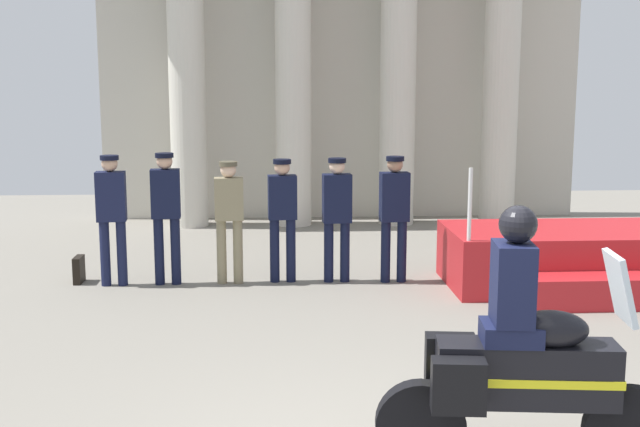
% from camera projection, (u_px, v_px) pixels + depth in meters
% --- Properties ---
extents(colonnade_backdrop, '(9.32, 1.51, 6.33)m').
position_uv_depth(colonnade_backdrop, '(344.00, 43.00, 15.25)').
color(colonnade_backdrop, beige).
rests_on(colonnade_backdrop, ground_plane).
extents(reviewing_stand, '(3.35, 2.09, 1.67)m').
position_uv_depth(reviewing_stand, '(575.00, 259.00, 10.66)').
color(reviewing_stand, '#B21E23').
rests_on(reviewing_stand, ground_plane).
extents(officer_in_row_0, '(0.39, 0.25, 1.74)m').
position_uv_depth(officer_in_row_0, '(112.00, 209.00, 10.60)').
color(officer_in_row_0, '#141938').
rests_on(officer_in_row_0, ground_plane).
extents(officer_in_row_1, '(0.39, 0.25, 1.77)m').
position_uv_depth(officer_in_row_1, '(166.00, 207.00, 10.66)').
color(officer_in_row_1, black).
rests_on(officer_in_row_1, ground_plane).
extents(officer_in_row_2, '(0.39, 0.25, 1.65)m').
position_uv_depth(officer_in_row_2, '(229.00, 212.00, 10.73)').
color(officer_in_row_2, '#847A5B').
rests_on(officer_in_row_2, ground_plane).
extents(officer_in_row_3, '(0.39, 0.25, 1.67)m').
position_uv_depth(officer_in_row_3, '(282.00, 210.00, 10.81)').
color(officer_in_row_3, black).
rests_on(officer_in_row_3, ground_plane).
extents(officer_in_row_4, '(0.39, 0.25, 1.69)m').
position_uv_depth(officer_in_row_4, '(337.00, 210.00, 10.81)').
color(officer_in_row_4, black).
rests_on(officer_in_row_4, ground_plane).
extents(officer_in_row_5, '(0.39, 0.25, 1.71)m').
position_uv_depth(officer_in_row_5, '(394.00, 209.00, 10.79)').
color(officer_in_row_5, black).
rests_on(officer_in_row_5, ground_plane).
extents(motorcycle_with_rider, '(2.09, 0.74, 1.90)m').
position_uv_depth(motorcycle_with_rider, '(517.00, 363.00, 5.58)').
color(motorcycle_with_rider, black).
rests_on(motorcycle_with_rider, ground_plane).
extents(briefcase_on_ground, '(0.10, 0.32, 0.36)m').
position_uv_depth(briefcase_on_ground, '(79.00, 270.00, 10.89)').
color(briefcase_on_ground, black).
rests_on(briefcase_on_ground, ground_plane).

